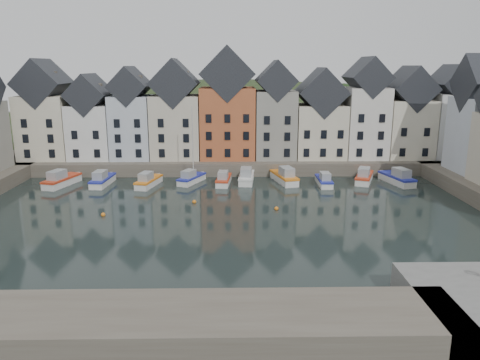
{
  "coord_description": "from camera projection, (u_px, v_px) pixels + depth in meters",
  "views": [
    {
      "loc": [
        0.71,
        -48.09,
        16.69
      ],
      "look_at": [
        1.69,
        6.0,
        3.43
      ],
      "focal_mm": 35.0,
      "sensor_mm": 36.0,
      "label": 1
    }
  ],
  "objects": [
    {
      "name": "far_quay",
      "position": [
        228.0,
        160.0,
        79.56
      ],
      "size": [
        90.0,
        16.0,
        2.0
      ],
      "primitive_type": "cube",
      "color": "#544C40",
      "rests_on": "ground"
    },
    {
      "name": "boat_b",
      "position": [
        102.0,
        180.0,
        66.99
      ],
      "size": [
        2.44,
        6.49,
        2.44
      ],
      "rotation": [
        0.0,
        0.0,
        -0.07
      ],
      "color": "silver",
      "rests_on": "ground"
    },
    {
      "name": "boat_g",
      "position": [
        285.0,
        177.0,
        68.48
      ],
      "size": [
        3.77,
        7.3,
        2.68
      ],
      "rotation": [
        0.0,
        0.0,
        0.24
      ],
      "color": "silver",
      "rests_on": "ground"
    },
    {
      "name": "ground",
      "position": [
        225.0,
        224.0,
        50.66
      ],
      "size": [
        260.0,
        260.0,
        0.0
      ],
      "primitive_type": "plane",
      "color": "black",
      "rests_on": "ground"
    },
    {
      "name": "hillside",
      "position": [
        229.0,
        218.0,
        109.32
      ],
      "size": [
        153.6,
        70.4,
        64.0
      ],
      "color": "black",
      "rests_on": "ground"
    },
    {
      "name": "boat_e",
      "position": [
        224.0,
        180.0,
        67.54
      ],
      "size": [
        2.34,
        5.98,
        2.24
      ],
      "rotation": [
        0.0,
        0.0,
        -0.09
      ],
      "color": "silver",
      "rests_on": "ground"
    },
    {
      "name": "far_terrace",
      "position": [
        247.0,
        115.0,
        75.8
      ],
      "size": [
        72.37,
        8.16,
        17.78
      ],
      "color": "beige",
      "rests_on": "far_quay"
    },
    {
      "name": "boat_i",
      "position": [
        364.0,
        177.0,
        68.7
      ],
      "size": [
        4.29,
        6.85,
        2.52
      ],
      "rotation": [
        0.0,
        0.0,
        -0.37
      ],
      "color": "silver",
      "rests_on": "ground"
    },
    {
      "name": "mooring_buoys",
      "position": [
        192.0,
        208.0,
        55.74
      ],
      "size": [
        20.5,
        5.5,
        0.5
      ],
      "color": "orange",
      "rests_on": "ground"
    },
    {
      "name": "near_wall",
      "position": [
        59.0,
        327.0,
        28.89
      ],
      "size": [
        50.0,
        6.0,
        2.0
      ],
      "primitive_type": "cube",
      "color": "#544C40",
      "rests_on": "ground"
    },
    {
      "name": "boat_d",
      "position": [
        191.0,
        178.0,
        68.18
      ],
      "size": [
        4.07,
        6.07,
        11.17
      ],
      "rotation": [
        0.0,
        0.0,
        -0.43
      ],
      "color": "silver",
      "rests_on": "ground"
    },
    {
      "name": "boat_a",
      "position": [
        61.0,
        180.0,
        66.6
      ],
      "size": [
        3.94,
        7.14,
        2.62
      ],
      "rotation": [
        0.0,
        0.0,
        -0.28
      ],
      "color": "silver",
      "rests_on": "ground"
    },
    {
      "name": "boat_c",
      "position": [
        148.0,
        181.0,
        66.4
      ],
      "size": [
        3.29,
        6.4,
        2.35
      ],
      "rotation": [
        0.0,
        0.0,
        -0.24
      ],
      "color": "silver",
      "rests_on": "ground"
    },
    {
      "name": "boat_f",
      "position": [
        246.0,
        177.0,
        68.66
      ],
      "size": [
        2.61,
        6.74,
        2.53
      ],
      "rotation": [
        0.0,
        0.0,
        -0.09
      ],
      "color": "silver",
      "rests_on": "ground"
    },
    {
      "name": "boat_j",
      "position": [
        398.0,
        178.0,
        67.78
      ],
      "size": [
        3.72,
        7.19,
        2.64
      ],
      "rotation": [
        0.0,
        0.0,
        0.24
      ],
      "color": "silver",
      "rests_on": "ground"
    },
    {
      "name": "boat_h",
      "position": [
        324.0,
        181.0,
        66.94
      ],
      "size": [
        1.87,
        5.75,
        2.2
      ],
      "rotation": [
        0.0,
        0.0,
        -0.02
      ],
      "color": "silver",
      "rests_on": "ground"
    }
  ]
}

